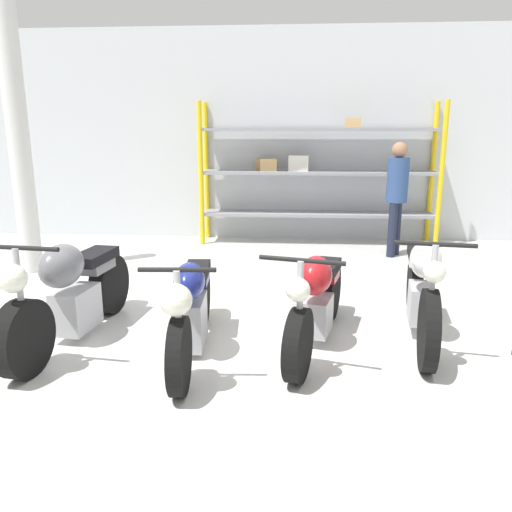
# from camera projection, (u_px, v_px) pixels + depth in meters

# --- Properties ---
(ground_plane) EXTENTS (30.00, 30.00, 0.00)m
(ground_plane) POSITION_uv_depth(u_px,v_px,m) (253.00, 339.00, 4.67)
(ground_plane) COLOR silver
(back_wall) EXTENTS (30.00, 0.08, 3.60)m
(back_wall) POSITION_uv_depth(u_px,v_px,m) (273.00, 136.00, 8.70)
(back_wall) COLOR silver
(back_wall) RESTS_ON ground_plane
(shelving_rack) EXTENTS (4.00, 0.63, 2.37)m
(shelving_rack) POSITION_uv_depth(u_px,v_px,m) (316.00, 171.00, 8.44)
(shelving_rack) COLOR yellow
(shelving_rack) RESTS_ON ground_plane
(support_pillar) EXTENTS (0.28, 0.28, 3.60)m
(support_pillar) POSITION_uv_depth(u_px,v_px,m) (18.00, 138.00, 6.50)
(support_pillar) COLOR silver
(support_pillar) RESTS_ON ground_plane
(motorcycle_grey) EXTENTS (0.68, 2.08, 1.05)m
(motorcycle_grey) POSITION_uv_depth(u_px,v_px,m) (71.00, 292.00, 4.54)
(motorcycle_grey) COLOR black
(motorcycle_grey) RESTS_ON ground_plane
(motorcycle_blue) EXTENTS (0.56, 2.03, 0.95)m
(motorcycle_blue) POSITION_uv_depth(u_px,v_px,m) (191.00, 307.00, 4.27)
(motorcycle_blue) COLOR black
(motorcycle_blue) RESTS_ON ground_plane
(motorcycle_red) EXTENTS (0.79, 1.97, 0.97)m
(motorcycle_red) POSITION_uv_depth(u_px,v_px,m) (317.00, 300.00, 4.43)
(motorcycle_red) COLOR black
(motorcycle_red) RESTS_ON ground_plane
(motorcycle_white) EXTENTS (0.63, 2.10, 1.05)m
(motorcycle_white) POSITION_uv_depth(u_px,v_px,m) (422.00, 288.00, 4.63)
(motorcycle_white) COLOR black
(motorcycle_white) RESTS_ON ground_plane
(person_browsing) EXTENTS (0.44, 0.44, 1.73)m
(person_browsing) POSITION_uv_depth(u_px,v_px,m) (397.00, 190.00, 7.55)
(person_browsing) COLOR #1E2338
(person_browsing) RESTS_ON ground_plane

